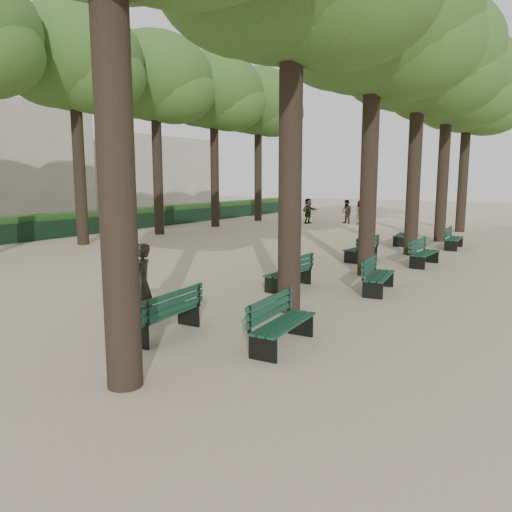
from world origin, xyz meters
The scene contains 24 objects.
ground centered at (0.00, 0.00, 0.00)m, with size 120.00×120.00×0.00m, color #C6B195.
tree_central_2 centered at (1.50, 8.00, 7.65)m, with size 6.00×6.00×9.95m.
tree_central_3 centered at (1.50, 13.00, 7.65)m, with size 6.00×6.00×9.95m.
tree_central_4 centered at (1.50, 18.00, 7.65)m, with size 6.00×6.00×9.95m.
tree_central_5 centered at (1.50, 23.00, 7.65)m, with size 6.00×6.00×9.95m.
tree_far_2 centered at (-12.00, 8.00, 8.14)m, with size 6.00×6.00×10.45m.
tree_far_3 centered at (-12.00, 13.00, 8.14)m, with size 6.00×6.00×10.45m.
tree_far_4 centered at (-12.00, 18.00, 8.14)m, with size 6.00×6.00×10.45m.
tree_far_5 centered at (-12.00, 23.00, 8.14)m, with size 6.00×6.00×10.45m.
bench_left_0 centered at (0.37, 0.06, 0.27)m, with size 0.70×1.84×0.92m.
bench_left_1 centered at (0.37, 5.04, 0.27)m, with size 0.66×1.83×0.92m.
bench_left_2 centered at (0.37, 10.57, 0.27)m, with size 0.77×1.85×0.92m.
bench_left_3 centered at (0.37, 15.76, 0.27)m, with size 0.76×1.85×0.92m.
bench_right_0 centered at (2.63, 0.73, 0.27)m, with size 0.69×1.83×0.92m.
bench_right_1 centered at (2.63, 5.92, 0.27)m, with size 0.81×1.86×0.92m.
bench_right_2 centered at (2.63, 10.70, 0.27)m, with size 0.66×1.83×0.92m.
bench_right_3 centered at (2.63, 15.62, 0.27)m, with size 0.65×1.82×0.92m.
man_with_map centered at (-0.67, 0.51, 0.85)m, with size 0.70×0.75×1.69m.
pedestrian_d centered at (-4.85, 24.13, 0.78)m, with size 0.76×0.31×1.56m, color #262628.
pedestrian_a centered at (-5.80, 24.17, 0.79)m, with size 0.77×0.32×1.58m, color #262628.
pedestrian_e centered at (-8.05, 23.00, 0.83)m, with size 1.55×0.33×1.67m, color #262628.
fence centered at (-15.00, 11.00, 0.45)m, with size 0.08×42.00×0.90m, color black.
hedge centered at (-15.70, 11.00, 0.60)m, with size 1.20×42.00×1.20m, color #1B4417.
building_far centered at (-33.00, 30.00, 3.50)m, with size 12.00×16.00×7.00m, color #B7B2A3.
Camera 1 is at (6.89, -6.84, 3.05)m, focal length 35.00 mm.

